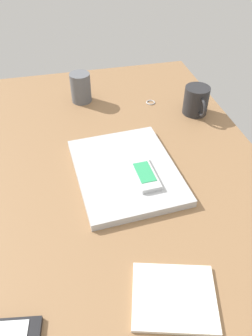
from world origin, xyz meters
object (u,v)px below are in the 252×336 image
at_px(notepad, 174,297).
at_px(key_ring, 151,102).
at_px(coffee_mug, 196,101).
at_px(laptop_closed, 126,171).
at_px(pen_cup, 81,88).
at_px(cell_phone_on_desk, 8,334).
at_px(cell_phone_on_laptop, 144,174).

relative_size(notepad, key_ring, 5.05).
bearing_deg(coffee_mug, laptop_closed, -50.51).
bearing_deg(pen_cup, cell_phone_on_desk, -16.63).
distance_m(cell_phone_on_desk, coffee_mug, 0.80).
height_order(coffee_mug, pen_cup, pen_cup).
bearing_deg(laptop_closed, cell_phone_on_laptop, 41.65).
xyz_separation_m(cell_phone_on_laptop, pen_cup, (-0.43, -0.10, 0.02)).
height_order(coffee_mug, key_ring, coffee_mug).
height_order(laptop_closed, cell_phone_on_desk, laptop_closed).
bearing_deg(notepad, laptop_closed, -162.66).
relative_size(pen_cup, notepad, 0.65).
distance_m(laptop_closed, key_ring, 0.36).
height_order(laptop_closed, notepad, laptop_closed).
height_order(laptop_closed, coffee_mug, coffee_mug).
bearing_deg(pen_cup, cell_phone_on_laptop, 13.20).
bearing_deg(laptop_closed, cell_phone_on_desk, -43.09).
relative_size(pen_cup, key_ring, 3.26).
bearing_deg(key_ring, coffee_mug, 52.74).
bearing_deg(cell_phone_on_desk, pen_cup, 163.37).
bearing_deg(coffee_mug, cell_phone_on_desk, -44.47).
distance_m(pen_cup, notepad, 0.74).
height_order(cell_phone_on_laptop, pen_cup, pen_cup).
relative_size(cell_phone_on_laptop, pen_cup, 1.24).
relative_size(cell_phone_on_desk, coffee_mug, 1.04).
distance_m(coffee_mug, pen_cup, 0.38).
height_order(cell_phone_on_desk, notepad, cell_phone_on_desk).
bearing_deg(coffee_mug, key_ring, -127.26).
bearing_deg(laptop_closed, pen_cup, -174.48).
height_order(pen_cup, key_ring, pen_cup).
bearing_deg(key_ring, cell_phone_on_desk, -33.61).
distance_m(pen_cup, key_ring, 0.24).
height_order(laptop_closed, cell_phone_on_laptop, cell_phone_on_laptop).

